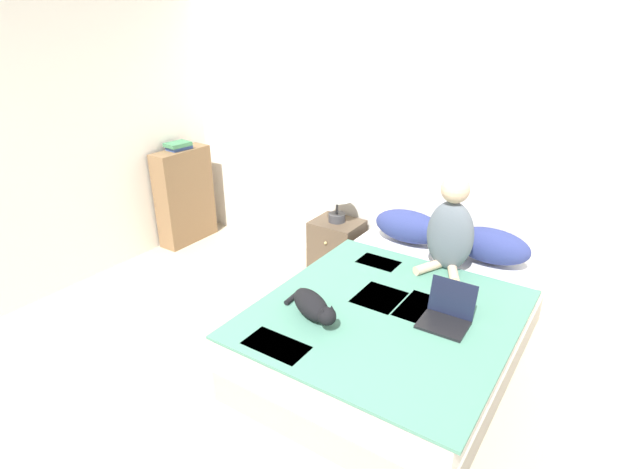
# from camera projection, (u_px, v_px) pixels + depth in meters

# --- Properties ---
(wall_back) EXTENTS (6.10, 0.05, 2.55)m
(wall_back) POSITION_uv_depth(u_px,v_px,m) (423.00, 145.00, 4.17)
(wall_back) COLOR white
(wall_back) RESTS_ON ground_plane
(wall_side) EXTENTS (0.05, 4.12, 2.55)m
(wall_side) POSITION_uv_depth(u_px,v_px,m) (68.00, 142.00, 4.26)
(wall_side) COLOR white
(wall_side) RESTS_ON ground_plane
(bed) EXTENTS (1.59, 2.13, 0.49)m
(bed) POSITION_uv_depth(u_px,v_px,m) (397.00, 328.00, 3.54)
(bed) COLOR #9E998E
(bed) RESTS_ON ground_plane
(pillow_near) EXTENTS (0.60, 0.29, 0.28)m
(pillow_near) POSITION_uv_depth(u_px,v_px,m) (409.00, 226.00, 4.24)
(pillow_near) COLOR navy
(pillow_near) RESTS_ON bed
(pillow_far) EXTENTS (0.60, 0.29, 0.28)m
(pillow_far) POSITION_uv_depth(u_px,v_px,m) (491.00, 246.00, 3.89)
(pillow_far) COLOR navy
(pillow_far) RESTS_ON bed
(person_sitting) EXTENTS (0.37, 0.36, 0.75)m
(person_sitting) POSITION_uv_depth(u_px,v_px,m) (450.00, 229.00, 3.71)
(person_sitting) COLOR slate
(person_sitting) RESTS_ON bed
(cat_tabby) EXTENTS (0.48, 0.36, 0.18)m
(cat_tabby) POSITION_uv_depth(u_px,v_px,m) (313.00, 306.00, 3.19)
(cat_tabby) COLOR black
(cat_tabby) RESTS_ON bed
(laptop_open) EXTENTS (0.30, 0.30, 0.25)m
(laptop_open) POSITION_uv_depth(u_px,v_px,m) (446.00, 315.00, 3.15)
(laptop_open) COLOR black
(laptop_open) RESTS_ON bed
(nightstand) EXTENTS (0.45, 0.39, 0.51)m
(nightstand) POSITION_uv_depth(u_px,v_px,m) (337.00, 246.00, 4.73)
(nightstand) COLOR brown
(nightstand) RESTS_ON ground_plane
(table_lamp) EXTENTS (0.30, 0.30, 0.39)m
(table_lamp) POSITION_uv_depth(u_px,v_px,m) (337.00, 193.00, 4.52)
(table_lamp) COLOR #38383D
(table_lamp) RESTS_ON nightstand
(bookshelf) EXTENTS (0.23, 0.63, 1.01)m
(bookshelf) POSITION_uv_depth(u_px,v_px,m) (185.00, 196.00, 5.29)
(bookshelf) COLOR brown
(bookshelf) RESTS_ON ground_plane
(book_stack_top) EXTENTS (0.20, 0.27, 0.08)m
(book_stack_top) POSITION_uv_depth(u_px,v_px,m) (178.00, 146.00, 5.07)
(book_stack_top) COLOR #334C8E
(book_stack_top) RESTS_ON bookshelf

